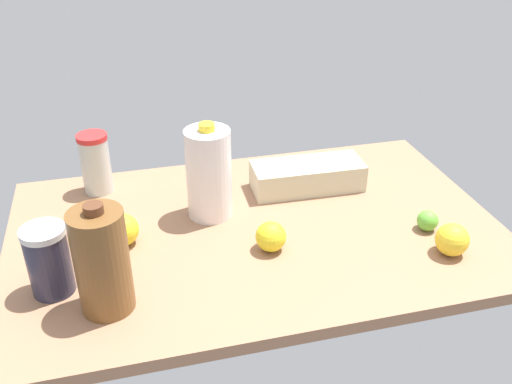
{
  "coord_description": "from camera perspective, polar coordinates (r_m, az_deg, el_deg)",
  "views": [
    {
      "loc": [
        -29.31,
        -114.63,
        81.04
      ],
      "look_at": [
        0.0,
        0.0,
        13.0
      ],
      "focal_mm": 40.0,
      "sensor_mm": 36.0,
      "label": 1
    }
  ],
  "objects": [
    {
      "name": "lemon_by_jug",
      "position": [
        1.32,
        1.5,
        -4.47
      ],
      "size": [
        7.17,
        7.17,
        7.17
      ],
      "primitive_type": "sphere",
      "color": "yellow",
      "rests_on": "countertop"
    },
    {
      "name": "tumbler_cup",
      "position": [
        1.59,
        -15.75,
        2.8
      ],
      "size": [
        8.09,
        8.09,
        16.78
      ],
      "color": "beige",
      "rests_on": "countertop"
    },
    {
      "name": "lime_loose",
      "position": [
        1.48,
        -17.29,
        -2.23
      ],
      "size": [
        5.46,
        5.46,
        5.46
      ],
      "primitive_type": "sphere",
      "color": "#6DB635",
      "rests_on": "countertop"
    },
    {
      "name": "lemon_far_back",
      "position": [
        1.37,
        -13.24,
        -3.69
      ],
      "size": [
        7.83,
        7.83,
        7.83
      ],
      "primitive_type": "sphere",
      "color": "yellow",
      "rests_on": "countertop"
    },
    {
      "name": "lime_beside_bowl",
      "position": [
        1.46,
        16.79,
        -2.74
      ],
      "size": [
        5.21,
        5.21,
        5.21
      ],
      "primitive_type": "sphere",
      "color": "#63B83B",
      "rests_on": "countertop"
    },
    {
      "name": "egg_carton",
      "position": [
        1.57,
        5.16,
        1.61
      ],
      "size": [
        30.68,
        12.65,
        7.51
      ],
      "primitive_type": "cube",
      "rotation": [
        0.0,
        0.0,
        -0.03
      ],
      "color": "beige",
      "rests_on": "countertop"
    },
    {
      "name": "milk_jug",
      "position": [
        1.42,
        -4.74,
        1.88
      ],
      "size": [
        11.34,
        11.34,
        25.04
      ],
      "color": "white",
      "rests_on": "countertop"
    },
    {
      "name": "lemon_near_front",
      "position": [
        1.38,
        19.03,
        -4.52
      ],
      "size": [
        7.68,
        7.68,
        7.68
      ],
      "primitive_type": "sphere",
      "color": "yellow",
      "rests_on": "countertop"
    },
    {
      "name": "countertop",
      "position": [
        1.43,
        0.0,
        -4.01
      ],
      "size": [
        120.0,
        76.0,
        3.0
      ],
      "primitive_type": "cube",
      "color": "#9C6E50",
      "rests_on": "ground"
    },
    {
      "name": "chocolate_milk_jug",
      "position": [
        1.15,
        -15.15,
        -6.71
      ],
      "size": [
        10.75,
        10.75,
        24.11
      ],
      "color": "brown",
      "rests_on": "countertop"
    },
    {
      "name": "shaker_bottle",
      "position": [
        1.25,
        -20.04,
        -6.44
      ],
      "size": [
        9.04,
        9.04,
        15.49
      ],
      "color": "#2D2C41",
      "rests_on": "countertop"
    }
  ]
}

